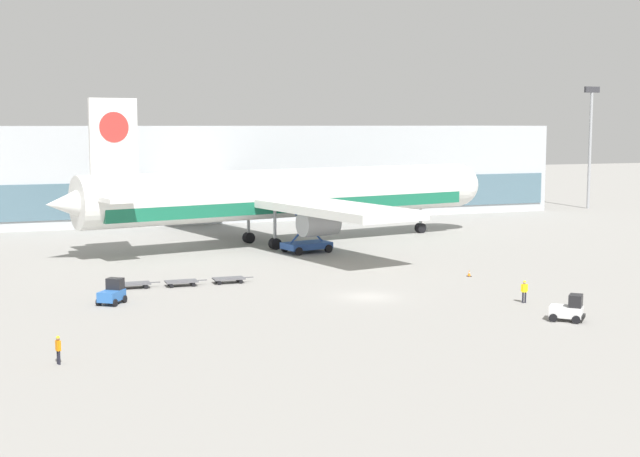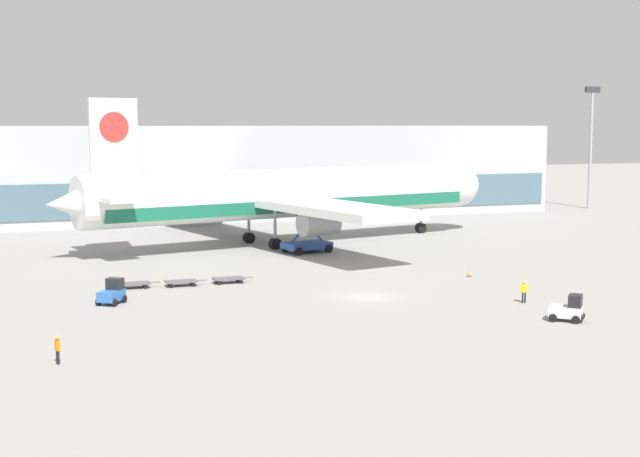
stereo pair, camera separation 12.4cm
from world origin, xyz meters
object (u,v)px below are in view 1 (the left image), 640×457
at_px(scissor_lift_loader, 307,234).
at_px(baggage_tug_foreground, 569,309).
at_px(baggage_dolly_second, 182,282).
at_px(traffic_cone_near, 469,273).
at_px(light_mast, 590,137).
at_px(airplane_main, 286,195).
at_px(baggage_tug_mid, 113,293).
at_px(baggage_dolly_lead, 134,284).
at_px(baggage_dolly_third, 229,279).
at_px(ground_crew_near, 58,348).
at_px(ground_crew_far, 524,290).

height_order(scissor_lift_loader, baggage_tug_foreground, scissor_lift_loader).
bearing_deg(baggage_dolly_second, traffic_cone_near, -8.24).
distance_m(light_mast, scissor_lift_loader, 71.20).
distance_m(airplane_main, baggage_tug_foreground, 47.71).
height_order(baggage_tug_mid, baggage_dolly_lead, baggage_tug_mid).
bearing_deg(baggage_tug_foreground, baggage_dolly_third, 172.10).
distance_m(airplane_main, ground_crew_near, 55.14).
relative_size(scissor_lift_loader, baggage_tug_foreground, 2.07).
bearing_deg(light_mast, baggage_dolly_second, -149.00).
relative_size(light_mast, airplane_main, 0.36).
bearing_deg(ground_crew_far, baggage_dolly_second, -18.66).
height_order(airplane_main, ground_crew_near, airplane_main).
distance_m(baggage_tug_mid, baggage_dolly_second, 8.94).
distance_m(baggage_dolly_third, ground_crew_far, 26.23).
bearing_deg(airplane_main, baggage_dolly_lead, -145.52).
height_order(baggage_tug_mid, traffic_cone_near, baggage_tug_mid).
bearing_deg(baggage_dolly_third, baggage_tug_foreground, -49.70).
relative_size(baggage_tug_mid, ground_crew_far, 1.54).
xyz_separation_m(baggage_tug_mid, ground_crew_far, (31.00, -11.29, 0.20)).
relative_size(ground_crew_near, ground_crew_far, 0.96).
xyz_separation_m(light_mast, baggage_tug_foreground, (-56.59, -72.06, -11.18)).
relative_size(light_mast, ground_crew_near, 11.81).
bearing_deg(ground_crew_far, airplane_main, -63.97).
bearing_deg(airplane_main, ground_crew_far, -92.47).
xyz_separation_m(light_mast, baggage_dolly_second, (-80.07, -48.12, -11.67)).
bearing_deg(ground_crew_far, traffic_cone_near, -83.48).
bearing_deg(baggage_tug_foreground, baggage_tug_mid, -167.55).
distance_m(baggage_tug_foreground, baggage_dolly_lead, 36.80).
xyz_separation_m(baggage_dolly_third, traffic_cone_near, (22.12, -4.55, -0.09)).
relative_size(baggage_tug_mid, baggage_dolly_third, 0.75).
bearing_deg(airplane_main, baggage_dolly_third, -131.61).
xyz_separation_m(scissor_lift_loader, ground_crew_near, (-29.69, -38.77, -1.10)).
relative_size(scissor_lift_loader, baggage_tug_mid, 2.03).
distance_m(light_mast, baggage_tug_foreground, 92.30).
distance_m(baggage_tug_foreground, baggage_dolly_third, 30.65).
relative_size(baggage_tug_foreground, baggage_tug_mid, 0.98).
distance_m(light_mast, baggage_dolly_second, 94.14).
xyz_separation_m(light_mast, scissor_lift_loader, (-62.63, -32.38, -9.94)).
height_order(scissor_lift_loader, traffic_cone_near, scissor_lift_loader).
relative_size(baggage_tug_foreground, traffic_cone_near, 4.45).
height_order(baggage_dolly_second, ground_crew_near, ground_crew_near).
xyz_separation_m(baggage_tug_foreground, baggage_tug_mid, (-30.26, 18.13, 0.00)).
height_order(airplane_main, baggage_dolly_lead, airplane_main).
bearing_deg(baggage_dolly_third, ground_crew_near, -124.16).
distance_m(baggage_dolly_lead, ground_crew_near, 24.84).
bearing_deg(baggage_dolly_second, scissor_lift_loader, 43.65).
xyz_separation_m(scissor_lift_loader, baggage_dolly_lead, (-21.55, -15.32, -1.73)).
bearing_deg(traffic_cone_near, ground_crew_far, -100.04).
height_order(light_mast, ground_crew_far, light_mast).
bearing_deg(baggage_dolly_second, airplane_main, 54.47).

